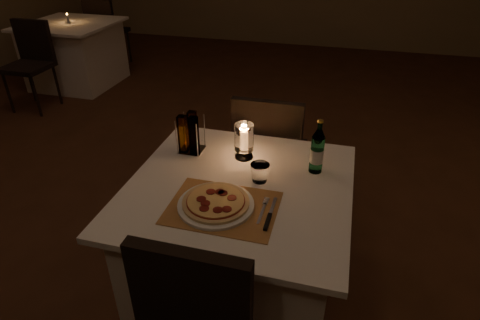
% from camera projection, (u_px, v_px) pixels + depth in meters
% --- Properties ---
extents(floor, '(8.00, 10.00, 0.02)m').
position_uv_depth(floor, '(208.00, 259.00, 2.45)').
color(floor, '#4D2A19').
rests_on(floor, ground).
extents(main_table, '(1.00, 1.00, 0.74)m').
position_uv_depth(main_table, '(239.00, 245.00, 2.00)').
color(main_table, white).
rests_on(main_table, ground).
extents(chair_far, '(0.42, 0.42, 0.90)m').
position_uv_depth(chair_far, '(269.00, 147.00, 2.50)').
color(chair_far, black).
rests_on(chair_far, ground).
extents(placemat, '(0.45, 0.34, 0.00)m').
position_uv_depth(placemat, '(223.00, 208.00, 1.66)').
color(placemat, '#AC723B').
rests_on(placemat, main_table).
extents(plate, '(0.32, 0.32, 0.01)m').
position_uv_depth(plate, '(216.00, 205.00, 1.67)').
color(plate, white).
rests_on(plate, placemat).
extents(pizza, '(0.28, 0.28, 0.02)m').
position_uv_depth(pizza, '(216.00, 202.00, 1.66)').
color(pizza, '#D8B77F').
rests_on(pizza, plate).
extents(fork, '(0.02, 0.18, 0.00)m').
position_uv_depth(fork, '(263.00, 208.00, 1.65)').
color(fork, silver).
rests_on(fork, placemat).
extents(knife, '(0.02, 0.22, 0.01)m').
position_uv_depth(knife, '(269.00, 218.00, 1.59)').
color(knife, black).
rests_on(knife, placemat).
extents(tumbler, '(0.09, 0.09, 0.09)m').
position_uv_depth(tumbler, '(260.00, 173.00, 1.82)').
color(tumbler, white).
rests_on(tumbler, main_table).
extents(water_bottle, '(0.06, 0.06, 0.27)m').
position_uv_depth(water_bottle, '(317.00, 151.00, 1.86)').
color(water_bottle, '#60B37E').
rests_on(water_bottle, main_table).
extents(hurricane_candle, '(0.09, 0.09, 0.18)m').
position_uv_depth(hurricane_candle, '(244.00, 138.00, 1.97)').
color(hurricane_candle, white).
rests_on(hurricane_candle, main_table).
extents(cruet_caddy, '(0.12, 0.12, 0.21)m').
position_uv_depth(cruet_caddy, '(190.00, 135.00, 2.02)').
color(cruet_caddy, white).
rests_on(cruet_caddy, main_table).
extents(neighbor_table_left, '(1.00, 1.00, 0.74)m').
position_uv_depth(neighbor_table_left, '(75.00, 54.00, 4.85)').
color(neighbor_table_left, white).
rests_on(neighbor_table_left, ground).
extents(neighbor_chair_la, '(0.42, 0.42, 0.90)m').
position_uv_depth(neighbor_chair_la, '(31.00, 56.00, 4.17)').
color(neighbor_chair_la, black).
rests_on(neighbor_chair_la, ground).
extents(neighbor_chair_lb, '(0.42, 0.42, 0.90)m').
position_uv_depth(neighbor_chair_lb, '(105.00, 26.00, 5.35)').
color(neighbor_chair_lb, black).
rests_on(neighbor_chair_lb, ground).
extents(neighbor_candle_left, '(0.03, 0.03, 0.11)m').
position_uv_depth(neighbor_candle_left, '(68.00, 18.00, 4.64)').
color(neighbor_candle_left, white).
rests_on(neighbor_candle_left, neighbor_table_left).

